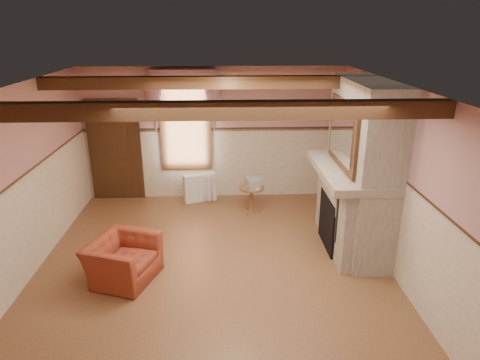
{
  "coord_description": "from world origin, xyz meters",
  "views": [
    {
      "loc": [
        0.18,
        -5.87,
        3.59
      ],
      "look_at": [
        0.46,
        0.8,
        1.15
      ],
      "focal_mm": 32.0,
      "sensor_mm": 36.0,
      "label": 1
    }
  ],
  "objects_px": {
    "side_table": "(251,200)",
    "bowl": "(350,163)",
    "radiator": "(200,187)",
    "armchair": "(123,260)",
    "mantel_clock": "(342,151)",
    "oil_lamp": "(341,148)"
  },
  "relations": [
    {
      "from": "armchair",
      "to": "radiator",
      "type": "height_order",
      "value": "armchair"
    },
    {
      "from": "armchair",
      "to": "radiator",
      "type": "xyz_separation_m",
      "value": [
        0.99,
        2.98,
        -0.02
      ]
    },
    {
      "from": "side_table",
      "to": "bowl",
      "type": "bearing_deg",
      "value": -41.84
    },
    {
      "from": "oil_lamp",
      "to": "side_table",
      "type": "bearing_deg",
      "value": 152.77
    },
    {
      "from": "mantel_clock",
      "to": "bowl",
      "type": "bearing_deg",
      "value": -90.0
    },
    {
      "from": "bowl",
      "to": "mantel_clock",
      "type": "distance_m",
      "value": 0.52
    },
    {
      "from": "side_table",
      "to": "bowl",
      "type": "xyz_separation_m",
      "value": [
        1.51,
        -1.35,
        1.19
      ]
    },
    {
      "from": "radiator",
      "to": "side_table",
      "type": "bearing_deg",
      "value": -52.58
    },
    {
      "from": "side_table",
      "to": "mantel_clock",
      "type": "distance_m",
      "value": 2.13
    },
    {
      "from": "side_table",
      "to": "radiator",
      "type": "relative_size",
      "value": 0.79
    },
    {
      "from": "radiator",
      "to": "bowl",
      "type": "height_order",
      "value": "bowl"
    },
    {
      "from": "side_table",
      "to": "mantel_clock",
      "type": "xyz_separation_m",
      "value": [
        1.51,
        -0.84,
        1.25
      ]
    },
    {
      "from": "oil_lamp",
      "to": "armchair",
      "type": "bearing_deg",
      "value": -156.61
    },
    {
      "from": "side_table",
      "to": "bowl",
      "type": "height_order",
      "value": "bowl"
    },
    {
      "from": "side_table",
      "to": "oil_lamp",
      "type": "bearing_deg",
      "value": -27.23
    },
    {
      "from": "armchair",
      "to": "mantel_clock",
      "type": "xyz_separation_m",
      "value": [
        3.56,
        1.48,
        1.2
      ]
    },
    {
      "from": "armchair",
      "to": "oil_lamp",
      "type": "distance_m",
      "value": 4.08
    },
    {
      "from": "armchair",
      "to": "mantel_clock",
      "type": "height_order",
      "value": "mantel_clock"
    },
    {
      "from": "armchair",
      "to": "mantel_clock",
      "type": "relative_size",
      "value": 4.06
    },
    {
      "from": "radiator",
      "to": "bowl",
      "type": "bearing_deg",
      "value": -58.6
    },
    {
      "from": "bowl",
      "to": "side_table",
      "type": "bearing_deg",
      "value": 138.16
    },
    {
      "from": "radiator",
      "to": "oil_lamp",
      "type": "height_order",
      "value": "oil_lamp"
    }
  ]
}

